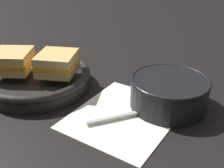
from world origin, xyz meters
TOP-DOWN VIEW (x-y plane):
  - ground_plane at (0.00, 0.00)m, footprint 4.00×4.00m
  - napkin at (-0.02, -0.04)m, footprint 0.25×0.22m
  - soup_bowl at (0.07, -0.08)m, footprint 0.16×0.16m
  - spoon at (0.01, -0.06)m, footprint 0.16×0.10m
  - skillet at (-0.06, 0.20)m, footprint 0.27×0.32m
  - sandwich_near_left at (-0.03, 0.15)m, footprint 0.12×0.12m
  - sandwich_near_right at (-0.09, 0.24)m, footprint 0.12×0.12m

SIDE VIEW (x-z plane):
  - ground_plane at x=0.00m, z-range 0.00..0.00m
  - napkin at x=-0.02m, z-range 0.00..0.00m
  - spoon at x=0.01m, z-range 0.00..0.01m
  - skillet at x=-0.06m, z-range 0.00..0.04m
  - soup_bowl at x=0.07m, z-range 0.00..0.07m
  - sandwich_near_left at x=-0.03m, z-range 0.04..0.09m
  - sandwich_near_right at x=-0.09m, z-range 0.04..0.09m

